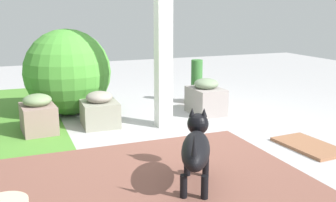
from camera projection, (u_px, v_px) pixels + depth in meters
name	position (u px, v px, depth m)	size (l,w,h in m)	color
ground_plane	(177.00, 137.00, 4.04)	(12.00, 12.00, 0.00)	#A8A6A8
brick_path	(146.00, 184.00, 2.94)	(1.80, 2.40, 0.02)	brown
porch_pillar	(163.00, 12.00, 4.15)	(0.16, 0.16, 2.45)	white
stone_planter_nearest	(206.00, 98.00, 4.89)	(0.49, 0.37, 0.44)	gray
stone_planter_mid	(100.00, 111.00, 4.38)	(0.43, 0.39, 0.39)	gray
stone_planter_far	(38.00, 115.00, 4.15)	(0.47, 0.36, 0.41)	gray
round_shrub	(67.00, 72.00, 4.81)	(1.03, 1.03, 1.03)	#428A30
terracotta_pot_tall	(197.00, 88.00, 5.46)	(0.28, 0.28, 0.59)	#C2763E
dog	(196.00, 147.00, 2.88)	(0.71, 0.48, 0.51)	black
doormat	(309.00, 146.00, 3.73)	(0.64, 0.38, 0.03)	#8D5D40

